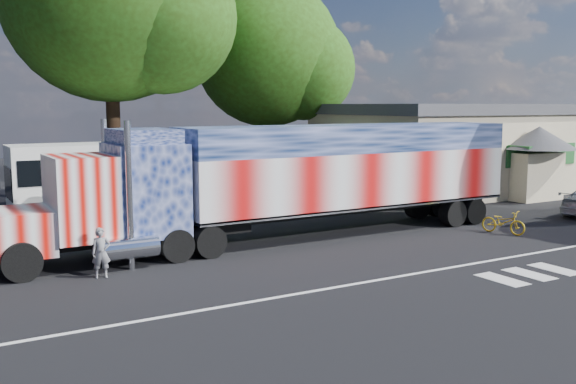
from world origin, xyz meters
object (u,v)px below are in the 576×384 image
woman (101,253)px  bicycle (503,222)px  coach_bus (145,177)px  semi_truck (293,177)px  tree_ne_a (270,54)px

woman → bicycle: size_ratio=0.84×
coach_bus → woman: 11.14m
bicycle → woman: bearing=157.9°
semi_truck → bicycle: (7.84, -3.36, -1.93)m
bicycle → tree_ne_a: 19.40m
coach_bus → tree_ne_a: size_ratio=0.92×
semi_truck → coach_bus: bearing=111.2°
woman → tree_ne_a: size_ratio=0.12×
semi_truck → woman: semi_truck is taller
woman → coach_bus: bearing=76.6°
coach_bus → tree_ne_a: tree_ne_a is taller
bicycle → semi_truck: bearing=140.1°
semi_truck → woman: size_ratio=14.43×
semi_truck → tree_ne_a: bearing=64.4°
coach_bus → bicycle: size_ratio=6.53×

